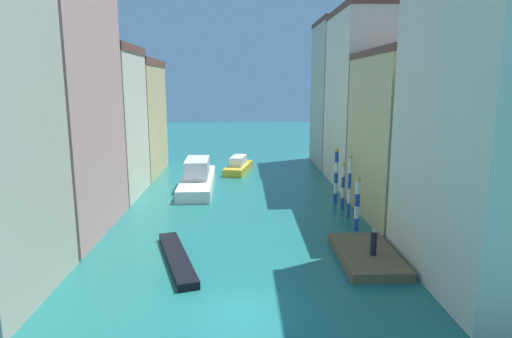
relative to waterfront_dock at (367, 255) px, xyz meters
name	(u,v)px	position (x,y,z in m)	size (l,w,h in m)	color
ground_plane	(242,188)	(-7.51, 18.56, -0.27)	(154.00, 154.00, 0.00)	#1E6B66
building_left_1	(52,107)	(-20.31, 6.00, 8.47)	(6.72, 11.42, 17.46)	tan
building_left_2	(102,122)	(-20.31, 16.25, 6.60)	(6.72, 8.73, 13.71)	beige
building_left_3	(130,117)	(-20.31, 26.38, 6.26)	(6.72, 11.05, 13.03)	#DBB77A
building_right_0	(498,104)	(5.28, -2.89, 9.07)	(6.72, 11.33, 18.67)	beige
building_right_1	(407,135)	(5.28, 8.76, 6.15)	(6.72, 11.42, 12.82)	#DBB77A
building_right_2	(367,98)	(5.28, 20.36, 8.57)	(6.72, 11.34, 17.65)	beige
building_right_3	(343,94)	(5.28, 31.39, 8.74)	(6.72, 10.09, 17.99)	#BCB299
waterfront_dock	(367,255)	(0.00, 0.00, 0.00)	(3.37, 6.56, 0.54)	brown
person_on_dock	(374,243)	(0.16, -0.61, 1.01)	(0.36, 0.36, 1.59)	black
mooring_pole_0	(357,203)	(0.70, 5.28, 1.76)	(0.39, 0.39, 3.94)	#1E479E
mooring_pole_1	(349,186)	(0.84, 8.26, 2.27)	(0.28, 0.28, 4.99)	#1E479E
mooring_pole_2	(343,185)	(0.97, 10.95, 1.71)	(0.29, 0.29, 3.88)	#1E479E
mooring_pole_3	(336,175)	(0.71, 12.53, 2.23)	(0.37, 0.37, 4.89)	#1E479E
vaporetto_white	(198,178)	(-11.94, 18.82, 0.76)	(3.38, 12.68, 2.94)	white
gondola_black	(177,258)	(-11.30, 0.02, -0.04)	(3.46, 8.05, 0.45)	black
motorboat_0	(238,166)	(-7.91, 26.84, 0.42)	(3.59, 7.26, 1.89)	gold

